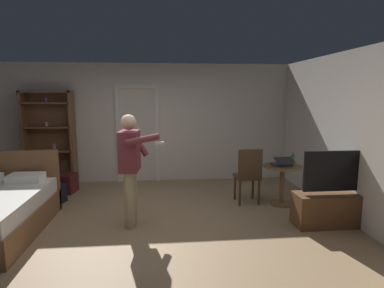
% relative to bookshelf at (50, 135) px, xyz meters
% --- Properties ---
extents(ground_plane, '(6.93, 6.93, 0.00)m').
position_rel_bookshelf_xyz_m(ground_plane, '(2.01, -2.47, -1.07)').
color(ground_plane, '#997A56').
extents(wall_back, '(6.54, 0.12, 2.58)m').
position_rel_bookshelf_xyz_m(wall_back, '(2.01, 0.22, 0.22)').
color(wall_back, silver).
rests_on(wall_back, ground_plane).
extents(wall_right, '(0.12, 5.52, 2.58)m').
position_rel_bookshelf_xyz_m(wall_right, '(5.22, -2.47, 0.22)').
color(wall_right, silver).
rests_on(wall_right, ground_plane).
extents(doorway_frame, '(0.93, 0.08, 2.13)m').
position_rel_bookshelf_xyz_m(doorway_frame, '(1.82, 0.14, 0.15)').
color(doorway_frame, white).
rests_on(doorway_frame, ground_plane).
extents(bookshelf, '(1.02, 0.32, 2.00)m').
position_rel_bookshelf_xyz_m(bookshelf, '(0.00, 0.00, 0.00)').
color(bookshelf, brown).
rests_on(bookshelf, ground_plane).
extents(tv_flatscreen, '(1.19, 0.40, 1.12)m').
position_rel_bookshelf_xyz_m(tv_flatscreen, '(4.86, -2.59, -0.76)').
color(tv_flatscreen, brown).
rests_on(tv_flatscreen, ground_plane).
extents(side_table, '(0.66, 0.66, 0.70)m').
position_rel_bookshelf_xyz_m(side_table, '(4.42, -1.64, -0.60)').
color(side_table, brown).
rests_on(side_table, ground_plane).
extents(laptop, '(0.33, 0.34, 0.16)m').
position_rel_bookshelf_xyz_m(laptop, '(4.39, -1.69, -0.32)').
color(laptop, black).
rests_on(laptop, side_table).
extents(bottle_on_table, '(0.06, 0.06, 0.24)m').
position_rel_bookshelf_xyz_m(bottle_on_table, '(4.56, -1.72, -0.27)').
color(bottle_on_table, '#1E571A').
rests_on(bottle_on_table, side_table).
extents(wooden_chair, '(0.43, 0.43, 0.99)m').
position_rel_bookshelf_xyz_m(wooden_chair, '(3.84, -1.55, -0.53)').
color(wooden_chair, '#4C331E').
rests_on(wooden_chair, ground_plane).
extents(person_blue_shirt, '(0.64, 0.60, 1.64)m').
position_rel_bookshelf_xyz_m(person_blue_shirt, '(1.88, -2.28, -0.13)').
color(person_blue_shirt, tan).
rests_on(person_blue_shirt, ground_plane).
extents(suitcase_dark, '(0.50, 0.44, 0.37)m').
position_rel_bookshelf_xyz_m(suitcase_dark, '(0.40, -0.56, -0.89)').
color(suitcase_dark, '#4C1919').
rests_on(suitcase_dark, ground_plane).
extents(suitcase_small, '(0.70, 0.54, 0.33)m').
position_rel_bookshelf_xyz_m(suitcase_small, '(0.26, -1.18, -0.91)').
color(suitcase_small, black).
rests_on(suitcase_small, ground_plane).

